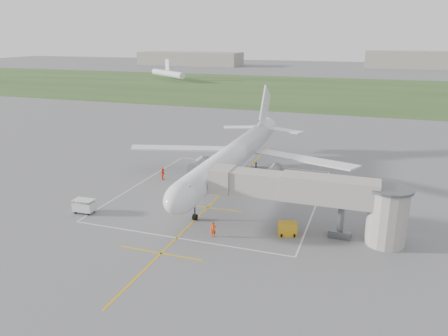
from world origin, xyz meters
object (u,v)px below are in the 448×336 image
(airliner, at_px, (232,157))
(baggage_cart, at_px, (84,206))
(ramp_worker_nose, at_px, (213,230))
(ramp_worker_wing, at_px, (163,174))
(jet_bridge, at_px, (322,197))
(gpu_unit, at_px, (287,229))

(airliner, xyz_separation_m, baggage_cart, (-14.88, -17.93, -3.43))
(ramp_worker_nose, bearing_deg, ramp_worker_wing, 118.28)
(ramp_worker_wing, bearing_deg, jet_bridge, -155.56)
(jet_bridge, relative_size, ramp_worker_nose, 12.80)
(baggage_cart, xyz_separation_m, ramp_worker_wing, (3.52, 16.18, -0.00))
(baggage_cart, bearing_deg, gpu_unit, 2.56)
(airliner, height_order, ramp_worker_nose, airliner)
(baggage_cart, bearing_deg, airliner, 48.09)
(jet_bridge, xyz_separation_m, ramp_worker_wing, (-27.08, 12.51, -3.78))
(jet_bridge, relative_size, gpu_unit, 9.40)
(airliner, bearing_deg, ramp_worker_wing, -171.27)
(jet_bridge, xyz_separation_m, gpu_unit, (-3.65, -1.42, -3.95))
(airliner, xyz_separation_m, gpu_unit, (12.07, -15.67, -3.60))
(baggage_cart, bearing_deg, ramp_worker_wing, 75.50)
(gpu_unit, bearing_deg, ramp_worker_nose, -175.79)
(baggage_cart, height_order, ramp_worker_nose, baggage_cart)
(airliner, distance_m, jet_bridge, 21.22)
(baggage_cart, relative_size, ramp_worker_nose, 1.52)
(airliner, relative_size, jet_bridge, 2.00)
(airliner, xyz_separation_m, ramp_worker_wing, (-11.35, -1.74, -3.43))
(jet_bridge, distance_m, ramp_worker_wing, 30.06)
(jet_bridge, distance_m, gpu_unit, 5.56)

